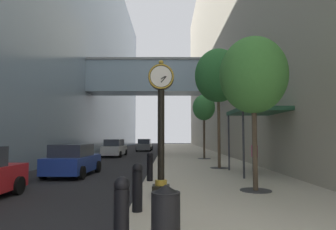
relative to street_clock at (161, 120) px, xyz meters
The scene contains 17 objects.
ground_plane 20.35m from the street_clock, 92.32° to the left, with size 110.00×110.00×0.00m, color black.
sidewalk_right 23.44m from the street_clock, 83.61° to the left, with size 6.82×80.00×0.14m, color #BCB29E.
building_block_left 28.50m from the street_clock, 118.05° to the left, with size 23.23×80.00×27.51m.
building_block_right 28.28m from the street_clock, 65.61° to the left, with size 9.00×80.00×29.85m.
street_clock is the anchor object (origin of this frame).
bollard_nearest 4.77m from the street_clock, 97.27° to the right, with size 0.28×0.28×1.23m.
bollard_second 2.63m from the street_clock, 106.84° to the right, with size 0.28×0.28×1.23m.
bollard_fourth 3.73m from the street_clock, 99.82° to the left, with size 0.28×0.28×1.23m.
street_tree_near 3.84m from the street_clock, 16.34° to the left, with size 2.42×2.42×5.52m.
street_tree_mid_near 9.41m from the street_clock, 67.99° to the left, with size 2.86×2.86×7.29m.
street_tree_mid_far 15.90m from the street_clock, 77.88° to the left, with size 1.93×1.93×5.49m.
trash_bin 4.53m from the street_clock, 87.44° to the right, with size 0.53×0.53×1.05m.
pedestrian_walking 8.35m from the street_clock, 52.82° to the left, with size 0.47×0.47×1.66m.
storefront_awning 7.33m from the street_clock, 49.23° to the left, with size 2.40×3.60×3.30m.
car_silver_mid 20.86m from the street_clock, 104.50° to the left, with size 2.07×4.68×1.74m.
car_grey_far 31.15m from the street_clock, 95.57° to the left, with size 2.06×4.56×1.66m.
car_blue_trailing 7.78m from the street_clock, 128.90° to the left, with size 2.18×4.14×1.64m.
Camera 1 is at (1.04, -2.55, 2.06)m, focal length 30.98 mm.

